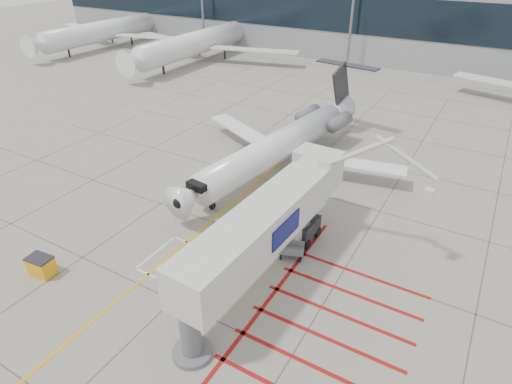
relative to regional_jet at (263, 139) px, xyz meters
The scene contains 13 objects.
ground_plane 13.15m from the regional_jet, 76.71° to the right, with size 260.00×260.00×0.00m, color gray.
regional_jet is the anchor object (origin of this frame).
jet_bridge 14.13m from the regional_jet, 62.12° to the right, with size 8.69×18.35×7.34m, color silver, non-canonical shape.
pushback_tug 14.45m from the regional_jet, 78.05° to the right, with size 2.33×1.46×1.36m, color maroon, non-canonical shape.
spill_bin 19.82m from the regional_jet, 107.65° to the right, with size 1.56×1.04×1.35m, color orange, non-canonical shape.
baggage_cart 11.95m from the regional_jet, 50.91° to the right, with size 1.71×1.08×1.08m, color slate, non-canonical shape.
ground_power_unit 10.22m from the regional_jet, 49.09° to the right, with size 2.35×1.37×1.86m, color #BAB8B1, non-canonical shape.
cone_nose 10.25m from the regional_jet, 83.71° to the right, with size 0.31×0.31×0.43m, color #F0540C.
cone_side 7.51m from the regional_jet, 52.71° to the right, with size 0.35×0.35×0.49m, color orange.
terminal_building 59.26m from the regional_jet, 77.41° to the left, with size 180.00×28.00×14.00m, color gray.
terminal_glass_band 45.76m from the regional_jet, 73.56° to the left, with size 180.00×0.10×6.00m, color black.
bg_aircraft_a 63.54m from the regional_jet, 147.90° to the left, with size 33.95×37.73×11.32m, color silver, non-canonical shape.
bg_aircraft_b 45.85m from the regional_jet, 132.55° to the left, with size 34.59×38.44×11.53m, color silver, non-canonical shape.
Camera 1 is at (13.87, -17.78, 18.84)m, focal length 30.00 mm.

